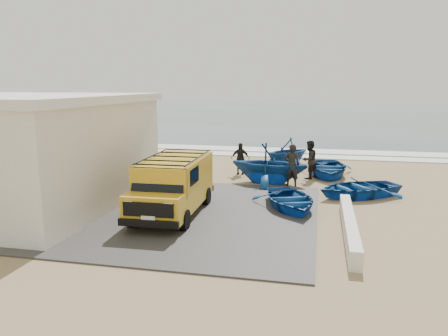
{
  "coord_description": "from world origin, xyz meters",
  "views": [
    {
      "loc": [
        3.96,
        -16.82,
        4.7
      ],
      "look_at": [
        0.05,
        0.94,
        1.2
      ],
      "focal_mm": 35.0,
      "sensor_mm": 36.0,
      "label": 1
    }
  ],
  "objects_px": {
    "fisherman_middle": "(309,160)",
    "fisherman_back": "(240,159)",
    "van": "(173,184)",
    "building": "(20,150)",
    "boat_mid_right": "(327,168)",
    "parapet": "(349,226)",
    "boat_near_right": "(358,188)",
    "boat_near_left": "(290,200)",
    "boat_mid_left": "(269,163)",
    "boat_far_left": "(288,151)",
    "fisherman_front": "(292,165)"
  },
  "relations": [
    {
      "from": "parapet",
      "to": "fisherman_middle",
      "type": "relative_size",
      "value": 3.1
    },
    {
      "from": "boat_mid_left",
      "to": "van",
      "type": "bearing_deg",
      "value": 163.09
    },
    {
      "from": "boat_near_left",
      "to": "fisherman_back",
      "type": "height_order",
      "value": "fisherman_back"
    },
    {
      "from": "building",
      "to": "boat_far_left",
      "type": "height_order",
      "value": "building"
    },
    {
      "from": "van",
      "to": "boat_mid_right",
      "type": "relative_size",
      "value": 1.23
    },
    {
      "from": "van",
      "to": "fisherman_front",
      "type": "distance_m",
      "value": 6.71
    },
    {
      "from": "boat_far_left",
      "to": "boat_near_right",
      "type": "bearing_deg",
      "value": -21.34
    },
    {
      "from": "fisherman_middle",
      "to": "van",
      "type": "bearing_deg",
      "value": 4.36
    },
    {
      "from": "building",
      "to": "fisherman_front",
      "type": "distance_m",
      "value": 11.61
    },
    {
      "from": "fisherman_middle",
      "to": "building",
      "type": "bearing_deg",
      "value": -19.95
    },
    {
      "from": "parapet",
      "to": "building",
      "type": "bearing_deg",
      "value": 175.42
    },
    {
      "from": "fisherman_middle",
      "to": "fisherman_front",
      "type": "bearing_deg",
      "value": 15.03
    },
    {
      "from": "boat_near_right",
      "to": "boat_far_left",
      "type": "relative_size",
      "value": 1.22
    },
    {
      "from": "fisherman_front",
      "to": "fisherman_back",
      "type": "xyz_separation_m",
      "value": [
        -2.85,
        2.22,
        -0.16
      ]
    },
    {
      "from": "boat_mid_right",
      "to": "fisherman_back",
      "type": "xyz_separation_m",
      "value": [
        -4.5,
        -0.57,
        0.41
      ]
    },
    {
      "from": "building",
      "to": "van",
      "type": "distance_m",
      "value": 6.42
    },
    {
      "from": "boat_near_right",
      "to": "boat_mid_left",
      "type": "height_order",
      "value": "boat_mid_left"
    },
    {
      "from": "boat_mid_right",
      "to": "boat_far_left",
      "type": "xyz_separation_m",
      "value": [
        -2.24,
        2.74,
        0.38
      ]
    },
    {
      "from": "boat_mid_left",
      "to": "fisherman_middle",
      "type": "bearing_deg",
      "value": -42.02
    },
    {
      "from": "fisherman_middle",
      "to": "parapet",
      "type": "bearing_deg",
      "value": 47.24
    },
    {
      "from": "van",
      "to": "fisherman_back",
      "type": "distance_m",
      "value": 7.75
    },
    {
      "from": "fisherman_front",
      "to": "fisherman_middle",
      "type": "relative_size",
      "value": 1.03
    },
    {
      "from": "boat_mid_right",
      "to": "fisherman_front",
      "type": "distance_m",
      "value": 3.29
    },
    {
      "from": "boat_far_left",
      "to": "fisherman_back",
      "type": "bearing_deg",
      "value": -82.34
    },
    {
      "from": "fisherman_front",
      "to": "boat_near_left",
      "type": "bearing_deg",
      "value": 88.04
    },
    {
      "from": "boat_near_left",
      "to": "boat_mid_right",
      "type": "bearing_deg",
      "value": 57.48
    },
    {
      "from": "parapet",
      "to": "van",
      "type": "distance_m",
      "value": 6.28
    },
    {
      "from": "parapet",
      "to": "fisherman_back",
      "type": "relative_size",
      "value": 3.59
    },
    {
      "from": "boat_near_left",
      "to": "fisherman_back",
      "type": "xyz_separation_m",
      "value": [
        -3.04,
        6.09,
        0.47
      ]
    },
    {
      "from": "boat_near_left",
      "to": "boat_far_left",
      "type": "xyz_separation_m",
      "value": [
        -0.78,
        9.39,
        0.44
      ]
    },
    {
      "from": "boat_near_right",
      "to": "boat_mid_right",
      "type": "bearing_deg",
      "value": 165.45
    },
    {
      "from": "boat_mid_left",
      "to": "building",
      "type": "bearing_deg",
      "value": 130.79
    },
    {
      "from": "building",
      "to": "boat_far_left",
      "type": "bearing_deg",
      "value": 48.32
    },
    {
      "from": "boat_near_right",
      "to": "fisherman_back",
      "type": "bearing_deg",
      "value": -153.15
    },
    {
      "from": "boat_near_left",
      "to": "fisherman_front",
      "type": "bearing_deg",
      "value": 72.7
    },
    {
      "from": "boat_near_left",
      "to": "boat_mid_left",
      "type": "bearing_deg",
      "value": 86.84
    },
    {
      "from": "building",
      "to": "fisherman_back",
      "type": "relative_size",
      "value": 5.62
    },
    {
      "from": "building",
      "to": "boat_mid_right",
      "type": "relative_size",
      "value": 2.31
    },
    {
      "from": "boat_mid_right",
      "to": "fisherman_back",
      "type": "distance_m",
      "value": 4.55
    },
    {
      "from": "boat_near_right",
      "to": "boat_far_left",
      "type": "height_order",
      "value": "boat_far_left"
    },
    {
      "from": "boat_mid_left",
      "to": "fisherman_back",
      "type": "relative_size",
      "value": 2.2
    },
    {
      "from": "fisherman_middle",
      "to": "fisherman_back",
      "type": "relative_size",
      "value": 1.16
    },
    {
      "from": "van",
      "to": "boat_mid_left",
      "type": "xyz_separation_m",
      "value": [
        2.81,
        5.81,
        -0.18
      ]
    },
    {
      "from": "fisherman_back",
      "to": "boat_mid_right",
      "type": "bearing_deg",
      "value": -5.29
    },
    {
      "from": "fisherman_middle",
      "to": "fisherman_back",
      "type": "distance_m",
      "value": 3.61
    },
    {
      "from": "fisherman_middle",
      "to": "fisherman_back",
      "type": "height_order",
      "value": "fisherman_middle"
    },
    {
      "from": "parapet",
      "to": "fisherman_back",
      "type": "height_order",
      "value": "fisherman_back"
    },
    {
      "from": "van",
      "to": "boat_near_left",
      "type": "height_order",
      "value": "van"
    },
    {
      "from": "parapet",
      "to": "boat_near_right",
      "type": "relative_size",
      "value": 1.62
    },
    {
      "from": "boat_mid_right",
      "to": "boat_near_right",
      "type": "bearing_deg",
      "value": -77.61
    }
  ]
}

